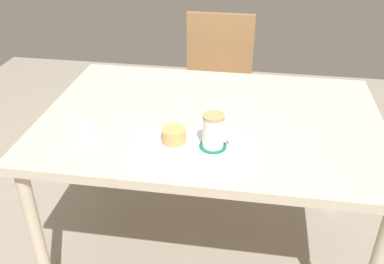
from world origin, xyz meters
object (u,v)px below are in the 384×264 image
object	(u,v)px
pastry_plate	(174,143)
pastry	(174,135)
sugar_bowl	(84,132)
wooden_chair	(217,86)
coffee_mug	(214,131)
dining_table	(211,131)

from	to	relation	value
pastry_plate	pastry	world-z (taller)	pastry
pastry	sugar_bowl	size ratio (longest dim) A/B	1.20
pastry_plate	wooden_chair	bearing A→B (deg)	87.24
pastry_plate	sugar_bowl	bearing A→B (deg)	-179.85
pastry_plate	sugar_bowl	xyz separation A→B (m)	(-0.33, -0.00, 0.02)
pastry_plate	coffee_mug	size ratio (longest dim) A/B	1.17
coffee_mug	pastry_plate	bearing A→B (deg)	-177.85
dining_table	coffee_mug	bearing A→B (deg)	-81.19
pastry	pastry_plate	bearing A→B (deg)	90.00
wooden_chair	coffee_mug	distance (m)	1.06
wooden_chair	pastry	xyz separation A→B (m)	(-0.05, -1.02, 0.28)
sugar_bowl	pastry	bearing A→B (deg)	0.15
pastry	coffee_mug	size ratio (longest dim) A/B	0.70
dining_table	pastry	bearing A→B (deg)	-114.71
dining_table	pastry	size ratio (longest dim) A/B	15.68
dining_table	pastry_plate	bearing A→B (deg)	-114.71
wooden_chair	coffee_mug	bearing A→B (deg)	95.03
dining_table	coffee_mug	size ratio (longest dim) A/B	10.94
wooden_chair	pastry_plate	bearing A→B (deg)	87.23
wooden_chair	coffee_mug	size ratio (longest dim) A/B	7.24
pastry	coffee_mug	xyz separation A→B (m)	(0.14, 0.01, 0.03)
wooden_chair	coffee_mug	xyz separation A→B (m)	(0.09, -1.01, 0.31)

